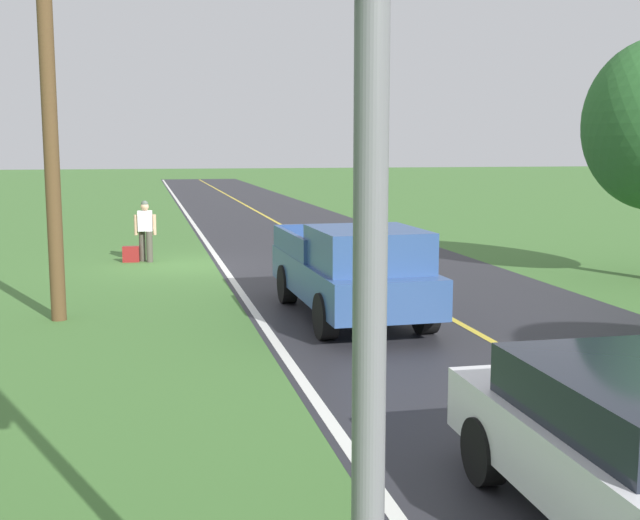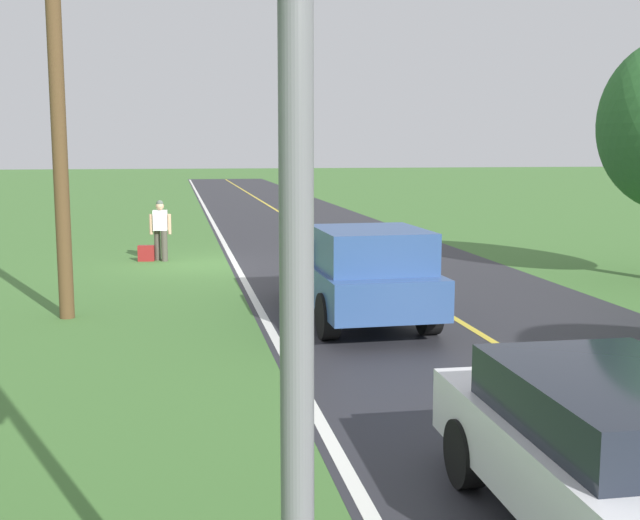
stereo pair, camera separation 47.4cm
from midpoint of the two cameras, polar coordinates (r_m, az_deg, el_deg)
name	(u,v)px [view 2 (the right image)]	position (r m, az deg, el deg)	size (l,w,h in m)	color
ground_plane	(203,264)	(22.38, -7.78, -0.32)	(200.00, 200.00, 0.00)	#427033
road_surface	(359,260)	(23.02, 3.40, -0.02)	(7.52, 120.00, 0.00)	#28282D
lane_edge_line	(235,263)	(22.44, -5.52, -0.25)	(0.16, 117.60, 0.00)	silver
lane_centre_line	(359,260)	(23.02, 3.40, -0.01)	(0.14, 117.60, 0.00)	gold
hitchhiker_walking	(161,227)	(23.24, -10.80, 2.36)	(0.62, 0.53, 1.75)	#4C473D
suitcase_carried	(146,253)	(23.29, -11.80, 0.47)	(0.20, 0.46, 0.45)	maroon
pickup_truck_passing	(359,269)	(15.01, 3.70, -0.67)	(2.18, 5.44, 1.82)	#2D4C84
traffic_light_mast	(262,78)	(3.57, -0.31, 12.95)	(0.61, 0.32, 5.20)	slate
sedan_ahead_same_lane	(625,459)	(7.13, 22.88, -13.05)	(1.98, 4.43, 1.41)	silver
utility_pole_roadside	(58,101)	(15.66, -17.48, 10.80)	(0.28, 0.28, 8.17)	brown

